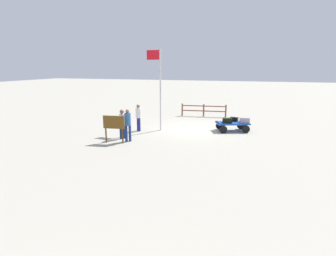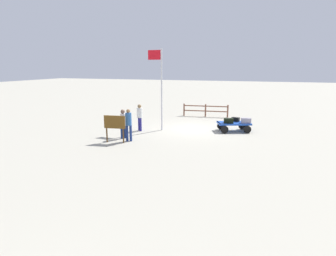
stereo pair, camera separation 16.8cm
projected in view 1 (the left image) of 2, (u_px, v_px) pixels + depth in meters
The scene contains 11 objects.
ground_plane at pixel (193, 129), 18.04m from camera, with size 120.00×120.00×0.00m, color #A9A492.
luggage_cart at pixel (232, 124), 17.31m from camera, with size 2.25×1.76×0.57m.
suitcase_maroon at pixel (227, 121), 17.07m from camera, with size 0.64×0.50×0.29m.
suitcase_olive at pixel (245, 120), 17.06m from camera, with size 0.63×0.38×0.32m.
suitcase_grey at pixel (234, 119), 17.57m from camera, with size 0.54×0.38×0.26m.
worker_lead at pixel (128, 123), 14.81m from camera, with size 0.44×0.44×1.79m.
worker_trailing at pixel (122, 122), 15.41m from camera, with size 0.44×0.44×1.68m.
worker_supervisor at pixel (138, 115), 17.21m from camera, with size 0.49×0.49×1.71m.
flagpole at pixel (159, 83), 17.00m from camera, with size 0.95×0.12×5.12m.
signboard at pixel (114, 125), 14.53m from camera, with size 1.17×0.22×1.49m.
wooden_fence at pixel (204, 109), 22.30m from camera, with size 3.66×0.47×1.02m.
Camera 1 is at (-3.73, 17.25, 4.07)m, focal length 29.12 mm.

